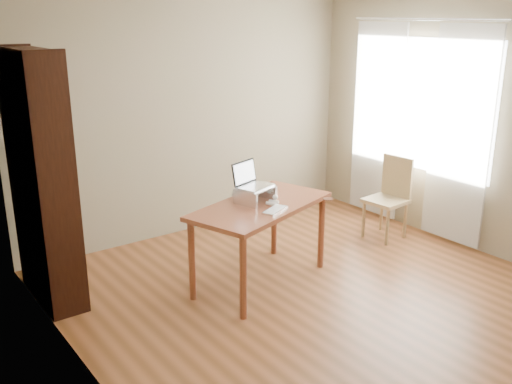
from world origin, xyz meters
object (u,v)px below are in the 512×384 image
(laptop, at_px, (252,180))
(chair, at_px, (390,195))
(bookshelf, at_px, (42,179))
(cat, at_px, (254,194))
(desk, at_px, (261,215))
(keyboard, at_px, (275,210))

(laptop, relative_size, chair, 0.40)
(bookshelf, distance_m, cat, 1.77)
(desk, height_order, laptop, laptop)
(keyboard, xyz_separation_m, cat, (0.02, 0.33, 0.06))
(laptop, height_order, cat, laptop)
(keyboard, bearing_deg, laptop, 63.08)
(chair, bearing_deg, keyboard, -175.40)
(keyboard, height_order, chair, chair)
(laptop, bearing_deg, bookshelf, 138.73)
(bookshelf, bearing_deg, chair, -12.89)
(bookshelf, relative_size, keyboard, 7.26)
(laptop, bearing_deg, chair, -19.11)
(laptop, relative_size, cat, 0.74)
(bookshelf, relative_size, chair, 2.39)
(bookshelf, bearing_deg, laptop, -24.16)
(chair, bearing_deg, desk, 177.76)
(desk, xyz_separation_m, keyboard, (-0.02, -0.22, 0.11))
(keyboard, bearing_deg, desk, 61.42)
(desk, relative_size, chair, 1.67)
(bookshelf, distance_m, laptop, 1.75)
(bookshelf, xyz_separation_m, laptop, (1.59, -0.71, -0.11))
(laptop, xyz_separation_m, cat, (0.01, -0.02, -0.12))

